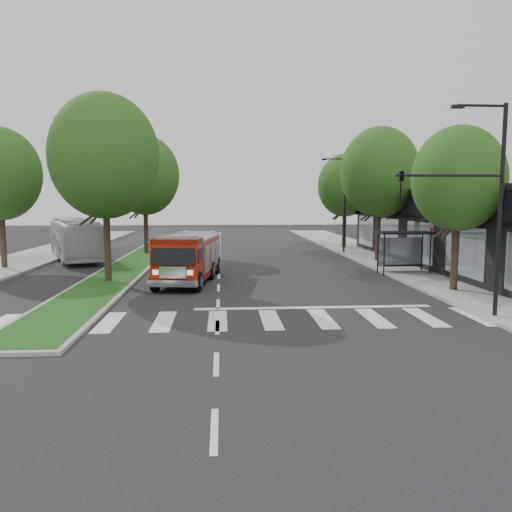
# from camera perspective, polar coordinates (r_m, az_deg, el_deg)

# --- Properties ---
(ground) EXTENTS (140.00, 140.00, 0.00)m
(ground) POSITION_cam_1_polar(r_m,az_deg,el_deg) (21.84, -4.36, -5.51)
(ground) COLOR black
(ground) RESTS_ON ground
(sidewalk_right) EXTENTS (5.00, 80.00, 0.15)m
(sidewalk_right) POSITION_cam_1_polar(r_m,az_deg,el_deg) (34.00, 17.33, -1.37)
(sidewalk_right) COLOR gray
(sidewalk_right) RESTS_ON ground
(median) EXTENTS (3.00, 50.00, 0.15)m
(median) POSITION_cam_1_polar(r_m,az_deg,el_deg) (40.10, -12.80, -0.09)
(median) COLOR gray
(median) RESTS_ON ground
(storefront_row) EXTENTS (8.00, 30.00, 5.00)m
(storefront_row) POSITION_cam_1_polar(r_m,az_deg,el_deg) (35.66, 24.22, 2.62)
(storefront_row) COLOR black
(storefront_row) RESTS_ON ground
(bus_shelter) EXTENTS (3.20, 1.60, 2.61)m
(bus_shelter) POSITION_cam_1_polar(r_m,az_deg,el_deg) (31.61, 16.47, 1.67)
(bus_shelter) COLOR black
(bus_shelter) RESTS_ON ground
(tree_right_near) EXTENTS (4.40, 4.40, 8.05)m
(tree_right_near) POSITION_cam_1_polar(r_m,az_deg,el_deg) (25.99, 22.10, 8.16)
(tree_right_near) COLOR black
(tree_right_near) RESTS_ON ground
(tree_right_mid) EXTENTS (5.60, 5.60, 9.72)m
(tree_right_mid) POSITION_cam_1_polar(r_m,az_deg,el_deg) (37.20, 13.95, 9.28)
(tree_right_mid) COLOR black
(tree_right_mid) RESTS_ON ground
(tree_right_far) EXTENTS (5.00, 5.00, 8.73)m
(tree_right_far) POSITION_cam_1_polar(r_m,az_deg,el_deg) (46.79, 10.14, 7.94)
(tree_right_far) COLOR black
(tree_right_far) RESTS_ON ground
(tree_median_near) EXTENTS (5.80, 5.80, 10.16)m
(tree_median_near) POSITION_cam_1_polar(r_m,az_deg,el_deg) (28.15, -16.93, 10.84)
(tree_median_near) COLOR black
(tree_median_near) RESTS_ON ground
(tree_median_far) EXTENTS (5.60, 5.60, 9.72)m
(tree_median_far) POSITION_cam_1_polar(r_m,az_deg,el_deg) (41.88, -12.60, 8.97)
(tree_median_far) COLOR black
(tree_median_far) RESTS_ON ground
(streetlight_right_near) EXTENTS (4.08, 0.22, 8.00)m
(streetlight_right_near) POSITION_cam_1_polar(r_m,az_deg,el_deg) (20.22, 24.03, 6.32)
(streetlight_right_near) COLOR black
(streetlight_right_near) RESTS_ON ground
(streetlight_right_far) EXTENTS (2.11, 0.20, 8.00)m
(streetlight_right_far) POSITION_cam_1_polar(r_m,az_deg,el_deg) (42.61, 9.90, 6.28)
(streetlight_right_far) COLOR black
(streetlight_right_far) RESTS_ON ground
(fire_engine) EXTENTS (3.50, 8.26, 2.77)m
(fire_engine) POSITION_cam_1_polar(r_m,az_deg,el_deg) (27.79, -7.64, -0.21)
(fire_engine) COLOR #5D0E05
(fire_engine) RESTS_ON ground
(city_bus) EXTENTS (6.74, 11.36, 3.12)m
(city_bus) POSITION_cam_1_polar(r_m,az_deg,el_deg) (40.27, -19.97, 1.83)
(city_bus) COLOR #B9BABE
(city_bus) RESTS_ON ground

